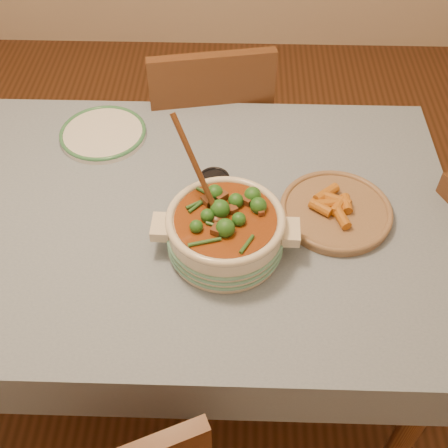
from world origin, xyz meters
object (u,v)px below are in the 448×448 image
object	(u,v)px
stew_casserole	(225,229)
chair_far	(210,131)
white_plate	(103,133)
dining_table	(172,233)
condiment_bowl	(214,182)
fried_plate	(336,210)

from	to	relation	value
stew_casserole	chair_far	size ratio (longest dim) A/B	0.42
white_plate	dining_table	bearing A→B (deg)	-53.27
dining_table	stew_casserole	xyz separation A→B (m)	(0.17, -0.13, 0.17)
dining_table	chair_far	xyz separation A→B (m)	(0.08, 0.66, -0.13)
dining_table	white_plate	bearing A→B (deg)	126.73
condiment_bowl	chair_far	size ratio (longest dim) A/B	0.10
condiment_bowl	fried_plate	size ratio (longest dim) A/B	0.24
white_plate	chair_far	world-z (taller)	chair_far
dining_table	fried_plate	size ratio (longest dim) A/B	4.25
white_plate	fried_plate	xyz separation A→B (m)	(0.74, -0.34, 0.01)
stew_casserole	fried_plate	bearing A→B (deg)	23.16
dining_table	fried_plate	distance (m)	0.50
fried_plate	chair_far	size ratio (longest dim) A/B	0.42
condiment_bowl	fried_plate	distance (m)	0.37
fried_plate	chair_far	distance (m)	0.80
white_plate	chair_far	distance (m)	0.52
stew_casserole	condiment_bowl	size ratio (longest dim) A/B	4.18
stew_casserole	white_plate	bearing A→B (deg)	131.69
fried_plate	chair_far	xyz separation A→B (m)	(-0.40, 0.65, -0.24)
stew_casserole	chair_far	bearing A→B (deg)	96.13
dining_table	white_plate	world-z (taller)	white_plate
dining_table	condiment_bowl	bearing A→B (deg)	39.21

